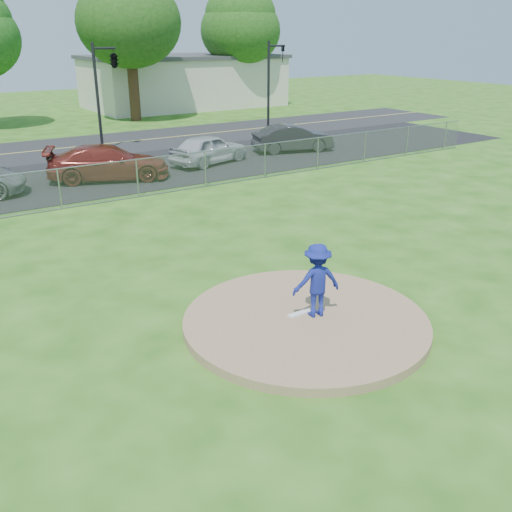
{
  "coord_description": "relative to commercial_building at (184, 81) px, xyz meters",
  "views": [
    {
      "loc": [
        -7.03,
        -8.76,
        6.04
      ],
      "look_at": [
        0.0,
        2.0,
        1.0
      ],
      "focal_mm": 40.0,
      "sensor_mm": 36.0,
      "label": 1
    }
  ],
  "objects": [
    {
      "name": "pitching_rubber",
      "position": [
        -16.0,
        -37.8,
        -1.94
      ],
      "size": [
        0.6,
        0.15,
        0.04
      ],
      "primitive_type": "cube",
      "color": "white",
      "rests_on": "pitchers_mound"
    },
    {
      "name": "traffic_signal_center",
      "position": [
        -12.03,
        -16.0,
        2.45
      ],
      "size": [
        1.42,
        2.48,
        5.6
      ],
      "color": "black",
      "rests_on": "ground"
    },
    {
      "name": "chain_link_fence",
      "position": [
        -16.0,
        -26.0,
        -1.41
      ],
      "size": [
        40.0,
        0.06,
        1.5
      ],
      "primitive_type": "cube",
      "color": "gray",
      "rests_on": "ground"
    },
    {
      "name": "parked_car_darkred",
      "position": [
        -14.96,
        -22.59,
        -1.39
      ],
      "size": [
        5.61,
        3.83,
        1.51
      ],
      "primitive_type": "imported",
      "rotation": [
        0.0,
        0.0,
        1.21
      ],
      "color": "maroon",
      "rests_on": "parking_lot"
    },
    {
      "name": "street",
      "position": [
        -16.0,
        -14.0,
        -2.16
      ],
      "size": [
        60.0,
        7.0,
        0.01
      ],
      "primitive_type": "cube",
      "color": "#232326",
      "rests_on": "ground"
    },
    {
      "name": "commercial_building",
      "position": [
        0.0,
        0.0,
        0.0
      ],
      "size": [
        16.4,
        9.4,
        4.3
      ],
      "color": "beige",
      "rests_on": "ground"
    },
    {
      "name": "pitcher",
      "position": [
        -15.73,
        -38.01,
        -1.13
      ],
      "size": [
        1.2,
        0.88,
        1.67
      ],
      "primitive_type": "imported",
      "rotation": [
        0.0,
        0.0,
        2.87
      ],
      "color": "navy",
      "rests_on": "pitchers_mound"
    },
    {
      "name": "pitchers_mound",
      "position": [
        -16.0,
        -38.0,
        -2.06
      ],
      "size": [
        5.4,
        5.4,
        0.2
      ],
      "primitive_type": "cylinder",
      "color": "#957351",
      "rests_on": "ground"
    },
    {
      "name": "tree_far_right",
      "position": [
        4.0,
        -3.0,
        4.9
      ],
      "size": [
        6.72,
        6.72,
        10.74
      ],
      "color": "#382514",
      "rests_on": "ground"
    },
    {
      "name": "ground",
      "position": [
        -16.0,
        -28.0,
        -2.16
      ],
      "size": [
        120.0,
        120.0,
        0.0
      ],
      "primitive_type": "plane",
      "color": "#255813",
      "rests_on": "ground"
    },
    {
      "name": "traffic_signal_right",
      "position": [
        -1.76,
        -16.0,
        1.2
      ],
      "size": [
        1.28,
        0.2,
        5.6
      ],
      "color": "black",
      "rests_on": "ground"
    },
    {
      "name": "parked_car_pearl",
      "position": [
        -9.69,
        -22.08,
        -1.43
      ],
      "size": [
        4.55,
        2.87,
        1.44
      ],
      "primitive_type": "imported",
      "rotation": [
        0.0,
        0.0,
        1.87
      ],
      "color": "silver",
      "rests_on": "parking_lot"
    },
    {
      "name": "tree_right",
      "position": [
        -7.0,
        -6.0,
        5.49
      ],
      "size": [
        7.28,
        7.28,
        11.63
      ],
      "color": "#3B2215",
      "rests_on": "ground"
    },
    {
      "name": "parked_car_charcoal",
      "position": [
        -4.35,
        -21.82,
        -1.44
      ],
      "size": [
        4.58,
        2.65,
        1.43
      ],
      "primitive_type": "imported",
      "rotation": [
        0.0,
        0.0,
        1.29
      ],
      "color": "#27272A",
      "rests_on": "parking_lot"
    },
    {
      "name": "parking_lot",
      "position": [
        -16.0,
        -21.5,
        -2.15
      ],
      "size": [
        50.0,
        8.0,
        0.01
      ],
      "primitive_type": "cube",
      "color": "black",
      "rests_on": "ground"
    }
  ]
}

